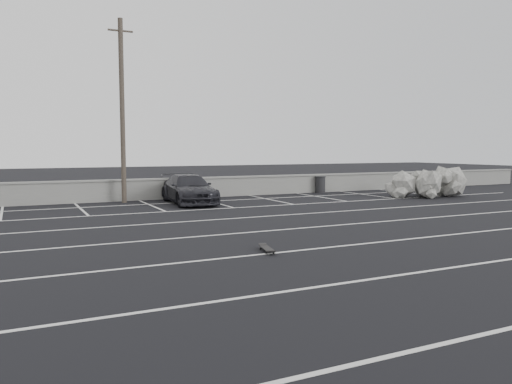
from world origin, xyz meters
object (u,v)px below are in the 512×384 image
car_right (189,189)px  trash_bin (320,184)px  riprap_pile (430,186)px  skateboard (267,249)px  utility_pole (122,111)px

car_right → trash_bin: 8.84m
riprap_pile → skateboard: riprap_pile is taller
trash_bin → utility_pole: bearing=-178.0°
trash_bin → riprap_pile: bearing=-49.8°
car_right → skateboard: (-1.74, -11.35, -0.59)m
trash_bin → riprap_pile: riprap_pile is taller
car_right → trash_bin: size_ratio=4.86×
car_right → skateboard: car_right is taller
car_right → skateboard: bearing=-95.9°
car_right → utility_pole: bearing=151.4°
car_right → riprap_pile: (12.49, -2.57, -0.12)m
skateboard → trash_bin: bearing=64.5°
utility_pole → skateboard: utility_pole is taller
utility_pole → trash_bin: size_ratio=8.96×
car_right → skateboard: size_ratio=5.54×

